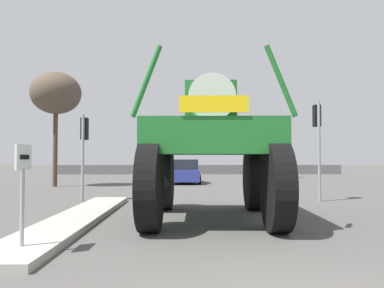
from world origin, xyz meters
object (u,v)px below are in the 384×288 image
Objects in this scene: lane_arrow_sign at (23,176)px; bare_tree_left at (56,94)px; traffic_signal_far_right at (280,141)px; traffic_signal_near_right at (317,129)px; traffic_signal_near_left at (84,138)px; traffic_signal_far_left at (244,146)px; oversize_sprayer at (211,147)px; sedan_ahead at (185,172)px.

bare_tree_left reaches higher than lane_arrow_sign.
traffic_signal_near_right is at bearing -98.77° from traffic_signal_far_right.
traffic_signal_far_left is (8.47, 15.54, 0.13)m from traffic_signal_near_left.
sedan_ahead is at bearing 4.93° from oversize_sprayer.
oversize_sprayer is 0.89× the size of bare_tree_left.
oversize_sprayer reaches higher than traffic_signal_near_left.
sedan_ahead is 7.53m from traffic_signal_far_left.
traffic_signal_near_right is 0.93× the size of traffic_signal_far_right.
bare_tree_left reaches higher than traffic_signal_near_left.
lane_arrow_sign is 25.60m from traffic_signal_far_right.
oversize_sprayer is at bearing -42.57° from traffic_signal_near_left.
traffic_signal_near_left is (-4.56, 4.19, 0.44)m from oversize_sprayer.
traffic_signal_far_right is at bearing -17.05° from oversize_sprayer.
lane_arrow_sign is 0.46× the size of traffic_signal_near_right.
traffic_signal_near_right reaches higher than traffic_signal_near_left.
lane_arrow_sign is at bearing 138.53° from oversize_sprayer.
traffic_signal_near_right is (5.12, -9.91, 2.05)m from sedan_ahead.
bare_tree_left is at bearing 109.80° from sedan_ahead.
traffic_signal_far_right is (2.86, -0.01, 0.46)m from traffic_signal_far_left.
traffic_signal_far_right reaches higher than sedan_ahead.
oversize_sprayer is 20.87m from traffic_signal_far_right.
traffic_signal_far_left is at bearing 61.41° from traffic_signal_near_left.
lane_arrow_sign reaches higher than sedan_ahead.
traffic_signal_far_right reaches higher than traffic_signal_near_right.
traffic_signal_far_left is (3.90, 19.73, 0.56)m from oversize_sprayer.
oversize_sprayer is 14.16m from sedan_ahead.
traffic_signal_near_right reaches higher than lane_arrow_sign.
bare_tree_left is (-12.49, 7.14, 2.52)m from traffic_signal_near_right.
traffic_signal_far_right is at bearing 53.88° from traffic_signal_near_left.
traffic_signal_far_left is 0.53× the size of bare_tree_left.
oversize_sprayer is at bearing -136.26° from traffic_signal_near_right.
traffic_signal_near_left is at bearing 97.81° from lane_arrow_sign.
lane_arrow_sign is at bearing -107.51° from traffic_signal_far_left.
sedan_ahead is at bearing -143.16° from traffic_signal_far_right.
lane_arrow_sign is 0.30× the size of oversize_sprayer.
traffic_signal_near_left is 19.23m from traffic_signal_far_right.
traffic_signal_near_left reaches higher than lane_arrow_sign.
traffic_signal_near_left is at bearing -118.59° from traffic_signal_far_left.
bare_tree_left is (-3.55, 7.13, 2.90)m from traffic_signal_near_left.
traffic_signal_near_left is 8.48m from bare_tree_left.
lane_arrow_sign is at bearing 170.45° from sedan_ahead.
oversize_sprayer reaches higher than sedan_ahead.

